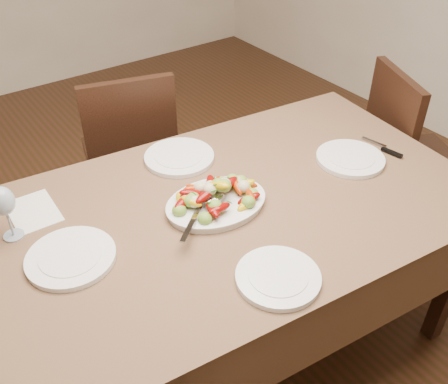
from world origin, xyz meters
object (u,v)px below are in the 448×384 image
at_px(plate_left, 71,258).
at_px(wine_glass, 6,212).
at_px(chair_right, 417,161).
at_px(plate_right, 350,159).
at_px(plate_near, 278,277).
at_px(dining_table, 224,281).
at_px(chair_far, 129,153).
at_px(serving_platter, 216,205).
at_px(plate_far, 179,157).

height_order(plate_left, wine_glass, wine_glass).
xyz_separation_m(chair_right, plate_left, (-1.73, 0.04, 0.29)).
relative_size(chair_right, plate_right, 3.56).
bearing_deg(plate_near, plate_right, 26.15).
distance_m(plate_left, plate_near, 0.63).
distance_m(dining_table, chair_right, 1.20).
xyz_separation_m(dining_table, wine_glass, (-0.64, 0.27, 0.48)).
bearing_deg(chair_far, plate_left, 70.73).
distance_m(serving_platter, plate_left, 0.51).
xyz_separation_m(plate_right, plate_near, (-0.65, -0.32, 0.00)).
bearing_deg(chair_far, dining_table, 101.24).
bearing_deg(chair_right, plate_left, 113.06).
relative_size(plate_left, wine_glass, 1.33).
bearing_deg(plate_far, plate_left, -153.02).
bearing_deg(plate_right, wine_glass, 165.00).
relative_size(plate_left, plate_near, 1.09).
bearing_deg(plate_near, plate_left, 136.83).
height_order(chair_right, serving_platter, chair_right).
bearing_deg(plate_near, wine_glass, 131.53).
distance_m(plate_far, plate_near, 0.73).
bearing_deg(chair_far, chair_right, 156.74).
distance_m(chair_right, plate_far, 1.25).
xyz_separation_m(plate_left, plate_near, (0.46, -0.43, 0.00)).
bearing_deg(plate_near, chair_right, 17.22).
bearing_deg(plate_left, chair_right, -1.23).
bearing_deg(wine_glass, chair_right, -7.69).
bearing_deg(plate_left, chair_far, 55.32).
bearing_deg(plate_near, dining_table, 78.88).
xyz_separation_m(chair_far, serving_platter, (-0.09, -0.92, 0.30)).
distance_m(chair_right, serving_platter, 1.26).
distance_m(dining_table, plate_left, 0.66).
height_order(serving_platter, plate_left, serving_platter).
bearing_deg(serving_platter, dining_table, -22.54).
relative_size(chair_right, wine_glass, 4.64).
height_order(chair_right, plate_near, chair_right).
relative_size(chair_far, chair_right, 1.00).
bearing_deg(plate_left, wine_glass, 117.36).
distance_m(dining_table, plate_near, 0.54).
height_order(plate_left, plate_near, same).
relative_size(chair_far, wine_glass, 4.64).
distance_m(plate_near, wine_glass, 0.86).
relative_size(dining_table, chair_far, 1.94).
bearing_deg(plate_left, dining_table, -6.32).
height_order(chair_far, chair_right, same).
bearing_deg(plate_left, plate_right, -5.91).
bearing_deg(wine_glass, serving_platter, -22.83).
distance_m(plate_left, plate_right, 1.11).
xyz_separation_m(plate_right, wine_glass, (-1.21, 0.33, 0.09)).
bearing_deg(chair_far, plate_far, 101.79).
distance_m(chair_far, wine_glass, 1.04).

